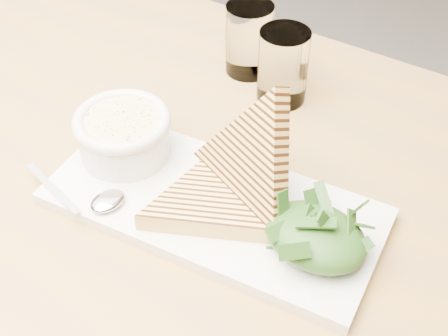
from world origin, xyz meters
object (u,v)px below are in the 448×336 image
Objects in this scene: glass_far at (283,66)px; platter at (213,206)px; soup_bowl at (124,139)px; table_top at (154,187)px; glass_near at (249,39)px.

platter is at bearing -77.32° from glass_far.
glass_far reaches higher than soup_bowl.
table_top is 0.23m from glass_far.
glass_near is 0.08m from glass_far.
platter reaches higher than table_top.
platter is 0.23m from glass_far.
soup_bowl is at bearing -110.83° from glass_far.
glass_near is (0.01, 0.25, 0.01)m from soup_bowl.
glass_far is at bearing 69.17° from soup_bowl.
glass_near is at bearing 97.23° from table_top.
glass_far is (0.08, 0.22, 0.01)m from soup_bowl.
table_top is at bearing 177.80° from platter.
glass_far is at bearing 102.68° from platter.
glass_far is (-0.05, 0.22, 0.04)m from platter.
soup_bowl is (-0.13, 0.00, 0.03)m from platter.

